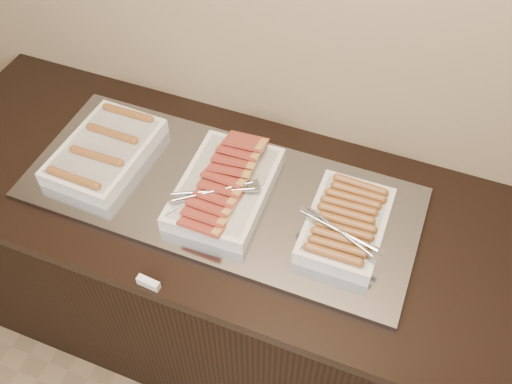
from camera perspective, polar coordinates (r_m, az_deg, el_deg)
counter at (r=2.11m, az=-2.52°, el=-8.27°), size 2.06×0.76×0.90m
warming_tray at (r=1.74m, az=-3.60°, el=-0.17°), size 1.20×0.50×0.02m
dish_left at (r=1.87m, az=-14.85°, el=4.01°), size 0.26×0.38×0.07m
dish_center at (r=1.70m, az=-3.18°, el=0.53°), size 0.27×0.41×0.10m
dish_right at (r=1.63m, az=8.94°, el=-3.17°), size 0.27×0.33×0.08m
label_holder at (r=1.58m, az=-10.71°, el=-8.93°), size 0.07×0.02×0.03m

